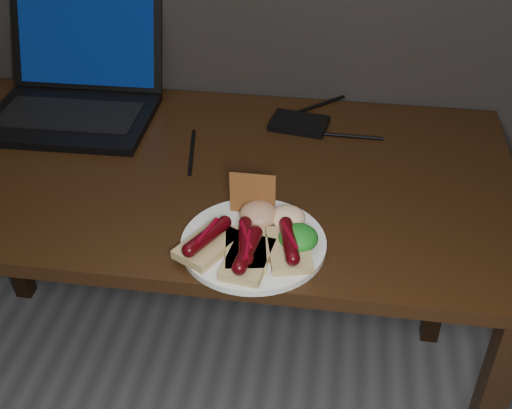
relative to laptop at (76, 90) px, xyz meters
The scene contains 13 objects.
desk 0.40m from the laptop, 34.47° to the right, with size 1.40×0.70×0.75m.
laptop is the anchor object (origin of this frame).
hard_drive 0.54m from the laptop, ahead, with size 0.13×0.09×0.02m, color black.
desk_cables 0.35m from the laptop, 10.19° to the right, with size 0.88×0.41×0.01m.
plate 0.67m from the laptop, 42.04° to the right, with size 0.26×0.26×0.01m, color silver.
bread_sausage_left 0.64m from the laptop, 48.80° to the right, with size 0.12×0.13×0.04m.
bread_sausage_center 0.69m from the laptop, 44.69° to the right, with size 0.09×0.13×0.04m.
bread_sausage_right 0.74m from the laptop, 40.08° to the right, with size 0.09×0.13×0.04m.
bread_sausage_extra 0.71m from the laptop, 45.67° to the right, with size 0.09×0.12×0.04m.
crispbread 0.61m from the laptop, 37.11° to the right, with size 0.09×0.01×0.09m, color #9B602A.
salad_greens 0.73m from the laptop, 38.11° to the right, with size 0.07×0.07×0.04m, color #136015.
salsa_mound 0.64m from the laptop, 38.41° to the right, with size 0.07×0.07×0.04m, color maroon.
coleslaw_mound 0.68m from the laptop, 35.59° to the right, with size 0.06×0.06×0.04m, color beige.
Camera 1 is at (0.32, 0.27, 1.49)m, focal length 45.00 mm.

